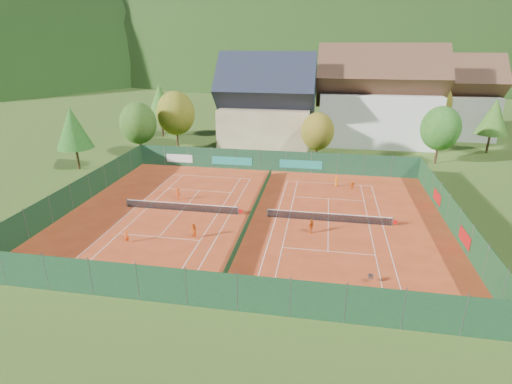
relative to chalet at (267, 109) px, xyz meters
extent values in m
plane|color=#35531A|center=(3.00, -30.00, -6.64)|extent=(600.00, 600.00, 0.00)
cube|color=#B83D1B|center=(3.00, -30.00, -6.62)|extent=(40.00, 32.00, 0.01)
cube|color=white|center=(-5.00, -18.12, -6.61)|extent=(10.97, 0.06, 0.00)
cube|color=white|center=(-5.00, -41.88, -6.61)|extent=(10.97, 0.06, 0.00)
cube|color=white|center=(-10.48, -30.00, -6.61)|extent=(0.06, 23.77, 0.00)
cube|color=white|center=(0.49, -30.00, -6.61)|extent=(0.06, 23.77, 0.00)
cube|color=white|center=(-9.12, -30.00, -6.61)|extent=(0.06, 23.77, 0.00)
cube|color=white|center=(-0.88, -30.00, -6.61)|extent=(0.06, 23.77, 0.00)
cube|color=white|center=(-5.00, -23.60, -6.61)|extent=(8.23, 0.06, 0.00)
cube|color=white|center=(-5.00, -36.40, -6.61)|extent=(8.23, 0.06, 0.00)
cube|color=white|center=(-5.00, -30.00, -6.61)|extent=(0.06, 12.80, 0.00)
cube|color=white|center=(11.00, -18.12, -6.61)|extent=(10.97, 0.06, 0.00)
cube|color=white|center=(11.00, -41.88, -6.61)|extent=(10.97, 0.06, 0.00)
cube|color=white|center=(5.51, -30.00, -6.61)|extent=(0.06, 23.77, 0.00)
cube|color=white|center=(16.48, -30.00, -6.61)|extent=(0.06, 23.77, 0.00)
cube|color=white|center=(6.88, -30.00, -6.61)|extent=(0.06, 23.77, 0.00)
cube|color=white|center=(15.12, -30.00, -6.61)|extent=(0.06, 23.77, 0.00)
cube|color=white|center=(11.00, -23.60, -6.61)|extent=(8.23, 0.06, 0.00)
cube|color=white|center=(11.00, -36.40, -6.61)|extent=(8.23, 0.06, 0.00)
cube|color=white|center=(11.00, -30.00, -6.61)|extent=(0.06, 12.80, 0.00)
cylinder|color=#59595B|center=(-11.40, -30.00, -6.11)|extent=(0.10, 0.10, 1.02)
cylinder|color=#59595B|center=(1.40, -30.00, -6.11)|extent=(0.10, 0.10, 1.02)
cube|color=black|center=(-5.00, -30.00, -6.16)|extent=(12.80, 0.02, 0.86)
cube|color=white|center=(-5.00, -30.00, -5.73)|extent=(12.80, 0.04, 0.06)
cube|color=red|center=(1.65, -30.00, -6.17)|extent=(0.40, 0.04, 0.40)
cylinder|color=#59595B|center=(4.60, -30.00, -6.11)|extent=(0.10, 0.10, 1.02)
cylinder|color=#59595B|center=(17.40, -30.00, -6.11)|extent=(0.10, 0.10, 1.02)
cube|color=black|center=(11.00, -30.00, -6.16)|extent=(12.80, 0.02, 0.86)
cube|color=white|center=(11.00, -30.00, -5.73)|extent=(12.80, 0.04, 0.06)
cube|color=red|center=(17.65, -30.00, -6.17)|extent=(0.40, 0.04, 0.40)
cube|color=#13361B|center=(3.00, -30.00, -6.12)|extent=(0.03, 28.80, 1.00)
cube|color=#163D25|center=(3.00, -14.00, -5.12)|extent=(40.00, 0.04, 3.00)
cube|color=teal|center=(-3.00, -14.06, -5.42)|extent=(6.00, 0.03, 1.20)
cube|color=teal|center=(7.00, -14.06, -5.42)|extent=(6.00, 0.03, 1.20)
cube|color=silver|center=(-11.00, -14.06, -5.42)|extent=(4.00, 0.03, 1.20)
cube|color=#14391F|center=(3.00, -46.00, -5.12)|extent=(40.00, 0.04, 3.00)
cube|color=#15391E|center=(-17.00, -30.00, -5.12)|extent=(0.04, 32.00, 3.00)
cube|color=#163C1D|center=(23.00, -30.00, -5.12)|extent=(0.04, 32.00, 3.00)
cube|color=#B21414|center=(22.94, -34.00, -5.42)|extent=(0.03, 3.00, 1.20)
cube|color=#B21414|center=(22.94, -24.00, -5.42)|extent=(0.03, 3.00, 1.20)
cube|color=beige|center=(0.00, 0.00, -3.12)|extent=(15.00, 12.00, 7.00)
cube|color=#1E2333|center=(0.00, 0.00, 3.38)|extent=(16.20, 12.00, 12.00)
cube|color=silver|center=(19.00, 6.00, -2.12)|extent=(20.00, 11.00, 9.00)
cube|color=brown|center=(19.00, 6.00, 5.13)|extent=(21.60, 11.00, 11.00)
cube|color=silver|center=(33.00, 14.00, -2.62)|extent=(16.00, 10.00, 8.00)
cube|color=brown|center=(33.00, 14.00, 3.88)|extent=(17.28, 10.00, 10.00)
cylinder|color=#442E18|center=(-19.00, -10.00, -5.22)|extent=(0.36, 0.36, 2.80)
ellipsoid|color=#2B5718|center=(-19.00, -10.00, -1.22)|extent=(5.72, 5.72, 6.58)
cylinder|color=#49301A|center=(-15.00, -4.00, -5.05)|extent=(0.36, 0.36, 3.15)
ellipsoid|color=olive|center=(-15.00, -4.00, -0.55)|extent=(6.44, 6.44, 7.40)
cylinder|color=#422717|center=(-21.00, 4.00, -4.87)|extent=(0.36, 0.36, 3.50)
cone|color=#2C621C|center=(-21.00, 4.00, 0.13)|extent=(5.60, 5.60, 6.50)
cylinder|color=#452918|center=(9.00, -8.00, -5.40)|extent=(0.36, 0.36, 2.45)
ellipsoid|color=olive|center=(9.00, -8.00, -1.90)|extent=(5.01, 5.01, 5.76)
cylinder|color=#462C19|center=(27.00, -6.00, -5.22)|extent=(0.36, 0.36, 2.80)
ellipsoid|color=#25601B|center=(27.00, -6.00, -1.22)|extent=(5.72, 5.72, 6.58)
cylinder|color=#472C19|center=(37.00, 2.00, -5.05)|extent=(0.36, 0.36, 3.15)
cone|color=#2D5D1A|center=(37.00, 2.00, -0.55)|extent=(5.04, 5.04, 5.85)
cylinder|color=#453118|center=(-25.00, -18.00, -5.05)|extent=(0.36, 0.36, 3.15)
cone|color=#1F5919|center=(-25.00, -18.00, -0.55)|extent=(5.04, 5.04, 5.85)
cylinder|color=#492B1A|center=(29.00, 10.00, -4.87)|extent=(0.36, 0.36, 3.50)
ellipsoid|color=brown|center=(29.00, 10.00, 0.13)|extent=(7.15, 7.15, 8.22)
ellipsoid|color=black|center=(13.00, 270.00, -48.97)|extent=(440.00, 440.00, 242.00)
cylinder|color=slate|center=(14.09, -40.99, -6.22)|extent=(0.02, 0.02, 0.80)
cylinder|color=slate|center=(14.39, -40.99, -6.22)|extent=(0.02, 0.02, 0.80)
cylinder|color=slate|center=(14.09, -40.69, -6.22)|extent=(0.02, 0.02, 0.80)
cylinder|color=slate|center=(14.39, -40.69, -6.22)|extent=(0.02, 0.02, 0.80)
cube|color=slate|center=(14.24, -40.84, -6.07)|extent=(0.34, 0.34, 0.30)
ellipsoid|color=#CCD833|center=(14.24, -40.84, -6.04)|extent=(0.28, 0.28, 0.16)
sphere|color=#CCD833|center=(-6.67, -33.79, -6.59)|extent=(0.07, 0.07, 0.07)
sphere|color=#CCD833|center=(8.72, -38.42, -6.59)|extent=(0.07, 0.07, 0.07)
sphere|color=#CCD833|center=(3.52, -25.05, -6.59)|extent=(0.07, 0.07, 0.07)
imported|color=#EE5515|center=(-7.48, -37.91, -6.01)|extent=(0.50, 0.39, 1.23)
imported|color=orange|center=(-1.62, -36.00, -5.87)|extent=(0.94, 0.90, 1.52)
imported|color=#DE4613|center=(-6.52, -26.94, -5.90)|extent=(0.95, 0.56, 1.44)
imported|color=#D35412|center=(9.34, -33.03, -5.87)|extent=(0.77, 0.94, 1.50)
imported|color=orange|center=(11.94, -19.03, -5.96)|extent=(0.77, 0.68, 1.32)
imported|color=orange|center=(13.87, -20.04, -6.03)|extent=(1.12, 0.89, 1.19)
camera|label=1|loc=(10.04, -68.45, 11.09)|focal=28.00mm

